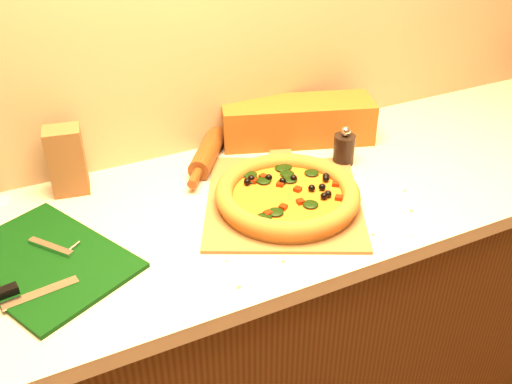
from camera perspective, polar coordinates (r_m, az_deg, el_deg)
name	(u,v)px	position (r m, az deg, el deg)	size (l,w,h in m)	color
cabinet	(249,334)	(1.75, -0.73, -13.97)	(2.80, 0.65, 0.86)	#45230E
countertop	(248,209)	(1.46, -0.85, -1.70)	(2.84, 0.68, 0.04)	beige
pizza_peel	(283,196)	(1.46, 2.73, -0.45)	(0.53, 0.62, 0.01)	brown
pizza	(288,195)	(1.42, 3.17, -0.28)	(0.36, 0.36, 0.05)	#B36F2C
cutting_board	(43,262)	(1.33, -20.56, -6.61)	(0.41, 0.46, 0.03)	black
pepper_grinder	(344,148)	(1.62, 8.80, 4.35)	(0.06, 0.06, 0.11)	black
rolling_pin	(211,146)	(1.65, -4.53, 4.61)	(0.27, 0.36, 0.06)	#5A2F0F
bread_bag	(297,121)	(1.72, 4.14, 7.10)	(0.45, 0.15, 0.12)	brown
paper_bag	(67,161)	(1.52, -18.39, 2.99)	(0.09, 0.07, 0.18)	brown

